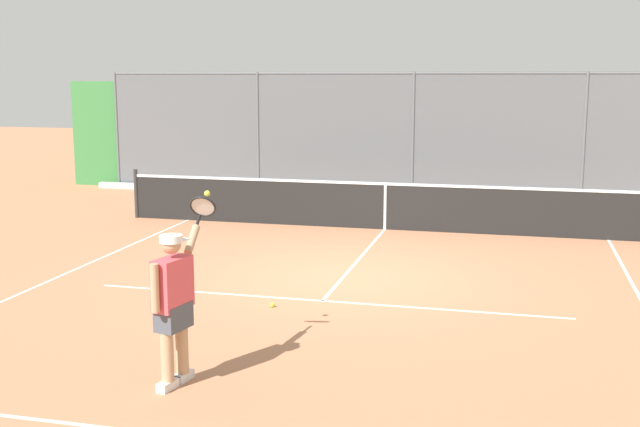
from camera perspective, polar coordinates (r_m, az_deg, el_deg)
The scene contains 6 objects.
ground_plane at distance 12.20m, azimuth 1.73°, elevation -4.64°, with size 60.00×60.00×0.00m, color #B27551.
court_line_markings at distance 10.60m, azimuth -0.26°, elevation -6.91°, with size 8.66×9.63×0.01m.
fence_backdrop at distance 20.52m, azimuth 7.03°, elevation 5.39°, with size 19.41×1.37×3.18m.
tennis_net at distance 15.87m, azimuth 4.77°, elevation 0.59°, with size 11.13×0.09×1.07m.
tennis_player at distance 7.96m, azimuth -10.61°, elevation -6.13°, with size 0.31×1.36×1.85m.
tennis_ball_near_baseline at distance 10.65m, azimuth -3.50°, elevation -6.66°, with size 0.07×0.07×0.07m, color #C1D138.
Camera 1 is at (-2.51, 11.53, 3.09)m, focal length 43.89 mm.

